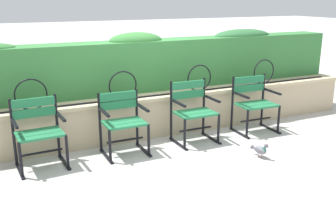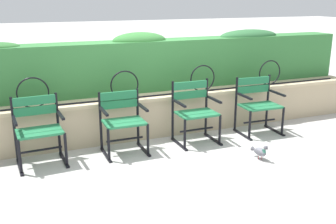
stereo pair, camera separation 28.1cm
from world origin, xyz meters
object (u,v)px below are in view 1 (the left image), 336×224
at_px(park_chair_leftmost, 38,131).
at_px(pigeon_far_side, 260,149).
at_px(park_chair_rightmost, 254,102).
at_px(park_chair_centre_right, 193,110).
at_px(park_chair_centre_left, 123,121).

distance_m(park_chair_leftmost, pigeon_far_side, 2.85).
height_order(park_chair_leftmost, pigeon_far_side, park_chair_leftmost).
relative_size(park_chair_rightmost, pigeon_far_side, 2.97).
height_order(park_chair_rightmost, pigeon_far_side, park_chair_rightmost).
bearing_deg(park_chair_centre_right, park_chair_centre_left, -180.00).
bearing_deg(park_chair_centre_right, park_chair_leftmost, 179.15).
distance_m(park_chair_leftmost, park_chair_rightmost, 3.25).
xyz_separation_m(park_chair_leftmost, park_chair_rightmost, (3.25, -0.04, 0.00)).
height_order(park_chair_centre_right, pigeon_far_side, park_chair_centre_right).
distance_m(park_chair_leftmost, park_chair_centre_left, 1.08).
bearing_deg(park_chair_centre_right, pigeon_far_side, -62.79).
bearing_deg(pigeon_far_side, park_chair_centre_right, 117.21).
bearing_deg(park_chair_centre_left, park_chair_rightmost, -0.17).
height_order(park_chair_leftmost, park_chair_centre_right, park_chair_centre_right).
bearing_deg(park_chair_rightmost, park_chair_centre_left, 179.83).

